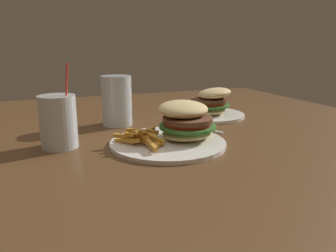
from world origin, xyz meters
name	(u,v)px	position (x,y,z in m)	size (l,w,h in m)	color
dining_table	(166,159)	(0.00, 0.00, 0.66)	(1.48, 1.43, 0.74)	brown
meal_plate_near	(178,129)	(-0.01, -0.11, 0.78)	(0.28, 0.28, 0.11)	white
beer_glass	(117,102)	(-0.11, 0.14, 0.81)	(0.09, 0.09, 0.15)	silver
juice_glass	(58,123)	(-0.28, -0.04, 0.80)	(0.09, 0.09, 0.20)	silver
spoon	(180,121)	(0.08, 0.07, 0.75)	(0.11, 0.19, 0.02)	silver
meal_plate_far	(210,105)	(0.21, 0.14, 0.78)	(0.24, 0.24, 0.10)	white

